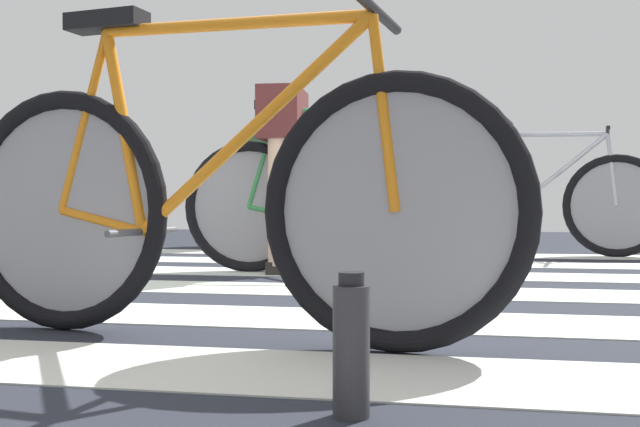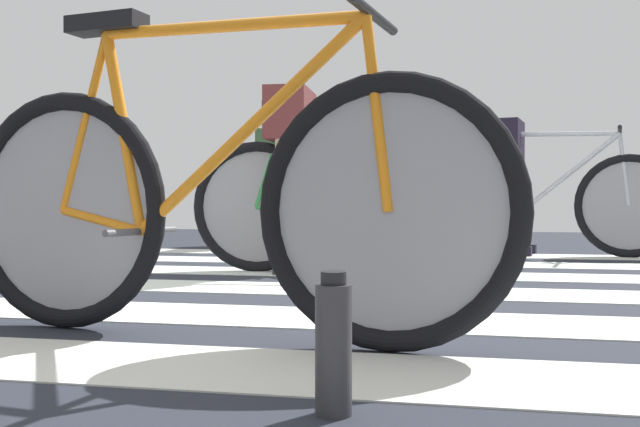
# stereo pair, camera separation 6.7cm
# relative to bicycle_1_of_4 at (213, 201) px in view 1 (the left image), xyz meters

# --- Properties ---
(ground) EXTENTS (18.00, 14.00, 0.02)m
(ground) POSITION_rel_bicycle_1_of_4_xyz_m (0.11, 0.91, -0.40)
(ground) COLOR #22252E
(crosswalk_markings) EXTENTS (5.42, 4.99, 0.00)m
(crosswalk_markings) POSITION_rel_bicycle_1_of_4_xyz_m (0.11, 1.18, -0.38)
(crosswalk_markings) COLOR silver
(crosswalk_markings) RESTS_ON ground
(bicycle_1_of_4) EXTENTS (1.72, 0.53, 0.93)m
(bicycle_1_of_4) POSITION_rel_bicycle_1_of_4_xyz_m (0.00, 0.00, 0.00)
(bicycle_1_of_4) COLOR black
(bicycle_1_of_4) RESTS_ON ground
(bicycle_2_of_4) EXTENTS (1.74, 0.52, 0.93)m
(bicycle_2_of_4) POSITION_rel_bicycle_1_of_4_xyz_m (0.05, 1.97, 0.00)
(bicycle_2_of_4) COLOR black
(bicycle_2_of_4) RESTS_ON ground
(cyclist_2_of_4) EXTENTS (0.33, 0.42, 0.99)m
(cyclist_2_of_4) POSITION_rel_bicycle_1_of_4_xyz_m (-0.26, 1.95, 0.26)
(cyclist_2_of_4) COLOR beige
(cyclist_2_of_4) RESTS_ON ground
(bicycle_3_of_4) EXTENTS (1.72, 0.55, 0.93)m
(bicycle_3_of_4) POSITION_rel_bicycle_1_of_4_xyz_m (1.24, 3.55, 0.00)
(bicycle_3_of_4) COLOR black
(bicycle_3_of_4) RESTS_ON ground
(cyclist_3_of_4) EXTENTS (0.37, 0.44, 0.98)m
(cyclist_3_of_4) POSITION_rel_bicycle_1_of_4_xyz_m (0.93, 3.61, 0.25)
(cyclist_3_of_4) COLOR tan
(cyclist_3_of_4) RESTS_ON ground
(bicycle_4_of_4) EXTENTS (1.74, 0.52, 0.93)m
(bicycle_4_of_4) POSITION_rel_bicycle_1_of_4_xyz_m (-0.68, 4.23, 0.00)
(bicycle_4_of_4) COLOR black
(bicycle_4_of_4) RESTS_ON ground
(cyclist_4_of_4) EXTENTS (0.31, 0.41, 1.00)m
(cyclist_4_of_4) POSITION_rel_bicycle_1_of_4_xyz_m (-0.99, 4.23, 0.26)
(cyclist_4_of_4) COLOR brown
(cyclist_4_of_4) RESTS_ON ground
(water_bottle) EXTENTS (0.07, 0.07, 0.26)m
(water_bottle) POSITION_rel_bicycle_1_of_4_xyz_m (0.48, -0.65, -0.26)
(water_bottle) COLOR #2B2A2E
(water_bottle) RESTS_ON ground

